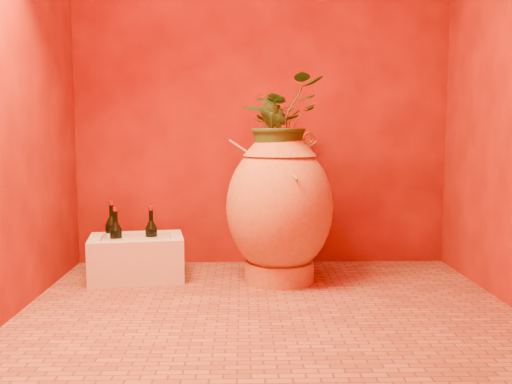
{
  "coord_description": "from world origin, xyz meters",
  "views": [
    {
      "loc": [
        -0.13,
        -2.86,
        0.9
      ],
      "look_at": [
        -0.05,
        0.35,
        0.56
      ],
      "focal_mm": 40.0,
      "sensor_mm": 36.0,
      "label": 1
    }
  ],
  "objects_px": {
    "amphora": "(279,206)",
    "stone_basin": "(137,259)",
    "wine_bottle_a": "(151,239)",
    "wall_tap": "(309,145)",
    "wine_bottle_c": "(116,240)",
    "wine_bottle_b": "(112,235)"
  },
  "relations": [
    {
      "from": "wine_bottle_a",
      "to": "amphora",
      "type": "bearing_deg",
      "value": -3.52
    },
    {
      "from": "stone_basin",
      "to": "wine_bottle_c",
      "type": "relative_size",
      "value": 1.98
    },
    {
      "from": "amphora",
      "to": "stone_basin",
      "type": "height_order",
      "value": "amphora"
    },
    {
      "from": "wine_bottle_b",
      "to": "wine_bottle_c",
      "type": "xyz_separation_m",
      "value": [
        0.05,
        -0.13,
        -0.01
      ]
    },
    {
      "from": "wine_bottle_a",
      "to": "wine_bottle_c",
      "type": "height_order",
      "value": "wine_bottle_c"
    },
    {
      "from": "wine_bottle_a",
      "to": "wall_tap",
      "type": "distance_m",
      "value": 1.19
    },
    {
      "from": "wine_bottle_a",
      "to": "wine_bottle_b",
      "type": "xyz_separation_m",
      "value": [
        -0.25,
        0.08,
        0.01
      ]
    },
    {
      "from": "amphora",
      "to": "wall_tap",
      "type": "height_order",
      "value": "amphora"
    },
    {
      "from": "wine_bottle_b",
      "to": "wine_bottle_a",
      "type": "bearing_deg",
      "value": -17.35
    },
    {
      "from": "amphora",
      "to": "wine_bottle_c",
      "type": "bearing_deg",
      "value": -179.56
    },
    {
      "from": "wine_bottle_a",
      "to": "wine_bottle_b",
      "type": "distance_m",
      "value": 0.27
    },
    {
      "from": "wine_bottle_c",
      "to": "wall_tap",
      "type": "distance_m",
      "value": 1.38
    },
    {
      "from": "wall_tap",
      "to": "wine_bottle_a",
      "type": "bearing_deg",
      "value": -160.36
    },
    {
      "from": "amphora",
      "to": "wine_bottle_b",
      "type": "xyz_separation_m",
      "value": [
        -1.03,
        0.13,
        -0.19
      ]
    },
    {
      "from": "stone_basin",
      "to": "wall_tap",
      "type": "bearing_deg",
      "value": 17.04
    },
    {
      "from": "wine_bottle_b",
      "to": "wine_bottle_c",
      "type": "distance_m",
      "value": 0.15
    },
    {
      "from": "wall_tap",
      "to": "stone_basin",
      "type": "bearing_deg",
      "value": -162.96
    },
    {
      "from": "amphora",
      "to": "wine_bottle_c",
      "type": "distance_m",
      "value": 0.99
    },
    {
      "from": "amphora",
      "to": "stone_basin",
      "type": "bearing_deg",
      "value": 175.53
    },
    {
      "from": "wine_bottle_c",
      "to": "wall_tap",
      "type": "relative_size",
      "value": 1.71
    },
    {
      "from": "wine_bottle_a",
      "to": "wall_tap",
      "type": "height_order",
      "value": "wall_tap"
    },
    {
      "from": "wine_bottle_a",
      "to": "wall_tap",
      "type": "relative_size",
      "value": 1.69
    }
  ]
}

